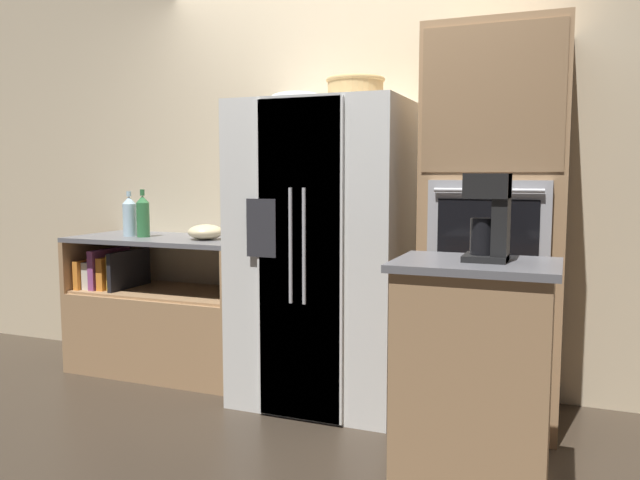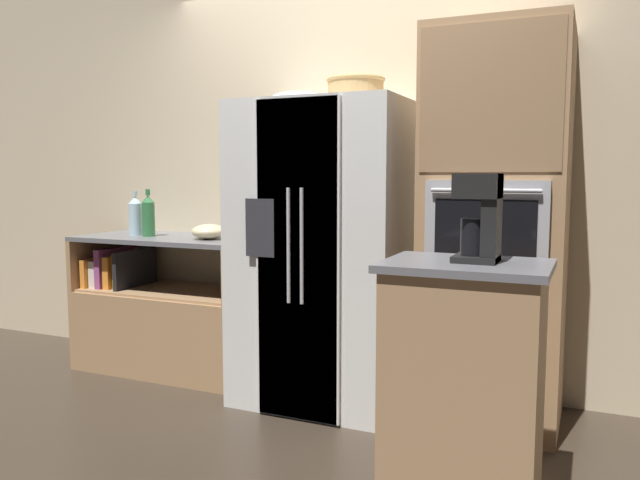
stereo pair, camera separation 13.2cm
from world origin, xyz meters
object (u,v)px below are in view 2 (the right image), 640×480
object	(u,v)px
wicker_basket	(356,88)
wall_oven	(496,229)
mixing_bowl	(209,232)
coffee_maker	(482,214)
bottle_tall	(148,215)
fruit_bowl	(298,98)
bottle_short	(136,215)
refrigerator	(327,253)

from	to	relation	value
wicker_basket	wall_oven	bearing A→B (deg)	4.54
mixing_bowl	coffee_maker	bearing A→B (deg)	-26.75
wicker_basket	coffee_maker	world-z (taller)	wicker_basket
wall_oven	bottle_tall	distance (m)	2.25
fruit_bowl	bottle_short	bearing A→B (deg)	177.36
refrigerator	bottle_short	world-z (taller)	refrigerator
refrigerator	coffee_maker	bearing A→B (deg)	-40.91
wicker_basket	refrigerator	bearing A→B (deg)	-177.90
wall_oven	wicker_basket	xyz separation A→B (m)	(-0.77, -0.06, 0.76)
fruit_bowl	bottle_short	size ratio (longest dim) A/B	1.02
refrigerator	fruit_bowl	size ratio (longest dim) A/B	5.65
refrigerator	mixing_bowl	world-z (taller)	refrigerator
refrigerator	bottle_short	bearing A→B (deg)	177.46
wicker_basket	coffee_maker	size ratio (longest dim) A/B	0.97
bottle_tall	mixing_bowl	xyz separation A→B (m)	(0.47, 0.01, -0.09)
wall_oven	fruit_bowl	size ratio (longest dim) A/B	6.75
wicker_basket	coffee_maker	distance (m)	1.38
refrigerator	bottle_short	distance (m)	1.45
wicker_basket	coffee_maker	bearing A→B (deg)	-46.37
bottle_tall	mixing_bowl	size ratio (longest dim) A/B	1.41
wall_oven	bottle_short	world-z (taller)	wall_oven
wicker_basket	fruit_bowl	bearing A→B (deg)	-179.94
wall_oven	wicker_basket	world-z (taller)	wall_oven
wicker_basket	bottle_tall	xyz separation A→B (m)	(-1.48, 0.04, -0.75)
refrigerator	bottle_short	xyz separation A→B (m)	(-1.44, 0.06, 0.18)
bottle_tall	bottle_short	bearing A→B (deg)	170.83
wall_oven	mixing_bowl	distance (m)	1.78
wicker_basket	bottle_tall	size ratio (longest dim) A/B	1.04
fruit_bowl	bottle_tall	size ratio (longest dim) A/B	0.97
wall_oven	wicker_basket	bearing A→B (deg)	-175.46
wall_oven	bottle_short	bearing A→B (deg)	-179.92
refrigerator	wall_oven	xyz separation A→B (m)	(0.94, 0.07, 0.17)
fruit_bowl	bottle_tall	world-z (taller)	fruit_bowl
refrigerator	bottle_tall	xyz separation A→B (m)	(-1.31, 0.04, 0.18)
bottle_short	wall_oven	bearing A→B (deg)	0.08
refrigerator	fruit_bowl	bearing A→B (deg)	178.16
coffee_maker	refrigerator	bearing A→B (deg)	139.09
wicker_basket	fruit_bowl	distance (m)	0.36
fruit_bowl	bottle_tall	bearing A→B (deg)	178.09
wicker_basket	mixing_bowl	xyz separation A→B (m)	(-1.01, 0.05, -0.84)
refrigerator	fruit_bowl	world-z (taller)	fruit_bowl
refrigerator	fruit_bowl	distance (m)	0.91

